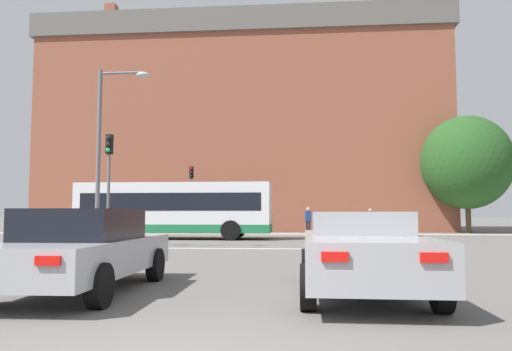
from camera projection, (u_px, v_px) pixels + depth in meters
The scene contains 13 objects.
stop_line_strip at pixel (269, 249), 18.93m from camera, with size 9.66×0.30×0.01m, color silver.
far_pavement at pixel (282, 234), 33.03m from camera, with size 70.74×2.50×0.01m, color #A09B91.
brick_civic_building at pixel (248, 125), 42.53m from camera, with size 32.70×11.11×24.59m.
car_saloon_left at pixel (83, 249), 8.48m from camera, with size 2.01×4.75×1.40m.
car_roadster_right at pixel (361, 252), 8.24m from camera, with size 2.03×4.82×1.35m.
bus_crossing_lead at pixel (175, 209), 26.44m from camera, with size 10.17×2.77×2.94m.
traffic_light_near_left at pixel (109, 171), 20.19m from camera, with size 0.26×0.31×4.55m.
traffic_light_far_left at pixel (191, 189), 33.36m from camera, with size 0.26×0.31×4.50m.
street_lamp_junction at pixel (108, 138), 18.80m from camera, with size 2.00×0.36×6.82m.
pedestrian_waiting at pixel (237, 219), 33.20m from camera, with size 0.46×0.40×1.67m.
pedestrian_walking_east at pixel (308, 218), 33.27m from camera, with size 0.43×0.29×1.77m.
pedestrian_walking_west at pixel (370, 219), 33.04m from camera, with size 0.29×0.43×1.68m.
tree_by_building at pixel (467, 162), 34.56m from camera, with size 6.17×6.17×8.13m.
Camera 1 is at (1.20, -3.93, 1.32)m, focal length 35.00 mm.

